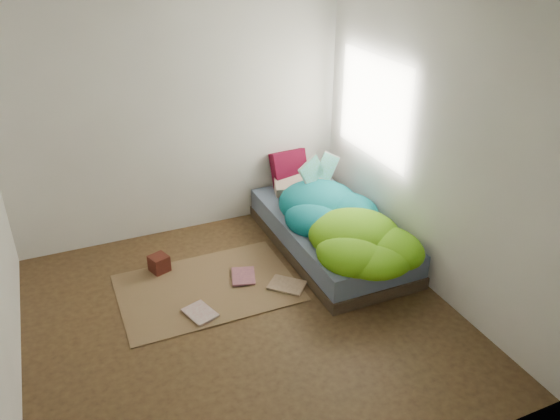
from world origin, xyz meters
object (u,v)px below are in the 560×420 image
(wooden_box, at_px, (159,263))
(open_book, at_px, (320,160))
(bed, at_px, (330,234))
(floor_book_b, at_px, (232,277))
(pillow_magenta, at_px, (289,169))
(floor_book_a, at_px, (190,318))

(wooden_box, bearing_deg, open_book, 4.79)
(bed, distance_m, wooden_box, 1.74)
(open_book, xyz_separation_m, floor_book_b, (-1.20, -0.56, -0.79))
(wooden_box, bearing_deg, bed, -9.25)
(bed, height_order, floor_book_b, bed)
(wooden_box, xyz_separation_m, floor_book_b, (0.60, -0.41, -0.07))
(pillow_magenta, xyz_separation_m, wooden_box, (-1.67, -0.64, -0.45))
(pillow_magenta, relative_size, floor_book_b, 1.40)
(bed, height_order, pillow_magenta, pillow_magenta)
(pillow_magenta, relative_size, floor_book_a, 1.42)
(bed, xyz_separation_m, floor_book_a, (-1.64, -0.56, -0.15))
(open_book, distance_m, wooden_box, 1.94)
(pillow_magenta, xyz_separation_m, floor_book_b, (-1.07, -1.04, -0.52))
(bed, xyz_separation_m, wooden_box, (-1.71, 0.28, -0.08))
(pillow_magenta, height_order, wooden_box, pillow_magenta)
(wooden_box, height_order, floor_book_b, wooden_box)
(bed, xyz_separation_m, floor_book_b, (-1.12, -0.13, -0.14))
(wooden_box, xyz_separation_m, floor_book_a, (0.07, -0.84, -0.07))
(open_book, relative_size, floor_book_b, 1.50)
(bed, height_order, wooden_box, bed)
(open_book, height_order, floor_book_b, open_book)
(bed, relative_size, open_book, 4.58)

